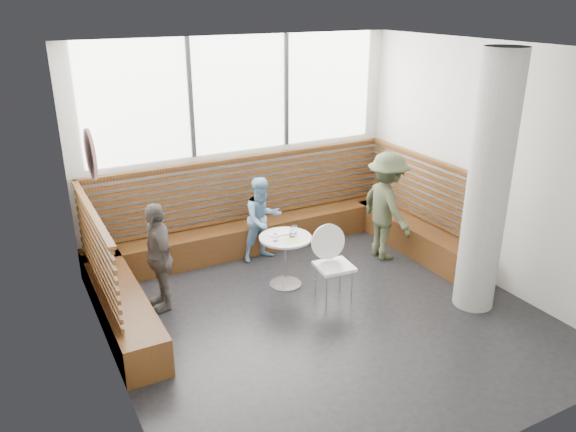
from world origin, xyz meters
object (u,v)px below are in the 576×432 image
cafe_chair (331,257)px  adult_man (386,206)px  cafe_table (285,251)px  child_back (263,219)px  concrete_column (488,186)px  child_left (158,256)px

cafe_chair → adult_man: adult_man is taller
cafe_table → child_back: size_ratio=0.57×
cafe_chair → child_back: child_back is taller
cafe_table → cafe_chair: 0.68m
concrete_column → child_left: 4.09m
child_back → cafe_chair: bearing=-84.4°
cafe_table → child_left: 1.68m
cafe_chair → cafe_table: bearing=128.2°
adult_man → child_left: size_ratio=1.16×
child_left → concrete_column: bearing=62.5°
cafe_chair → child_back: bearing=106.2°
cafe_table → cafe_chair: size_ratio=0.73×
adult_man → child_back: adult_man is taller
child_back → child_left: size_ratio=0.91×
child_back → adult_man: bearing=-30.7°
concrete_column → cafe_chair: 2.10m
concrete_column → child_left: concrete_column is taller
cafe_chair → adult_man: bearing=31.7°
adult_man → child_back: size_ratio=1.28×
concrete_column → cafe_table: bearing=140.4°
cafe_table → cafe_chair: (0.36, -0.57, 0.06)m
cafe_chair → child_back: 1.49m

